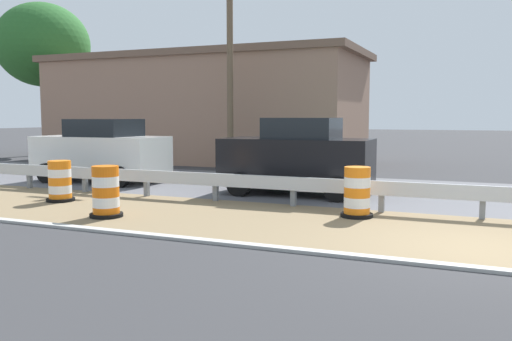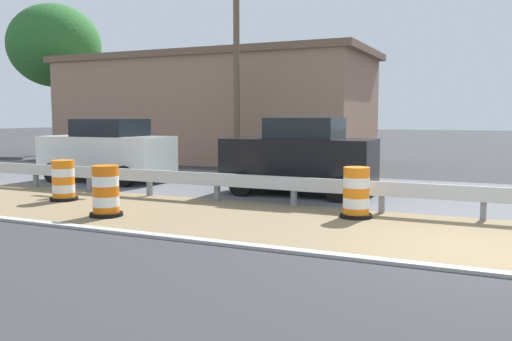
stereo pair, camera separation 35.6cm
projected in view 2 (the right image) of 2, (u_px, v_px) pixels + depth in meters
ground_plane at (479, 251)px, 8.51m from camera, size 160.00×160.00×0.00m
median_dirt_strip at (481, 240)px, 9.31m from camera, size 4.17×120.00×0.01m
far_lane_asphalt at (489, 198)px, 14.13m from camera, size 6.50×120.00×0.00m
curb_near_edge at (475, 273)px, 7.34m from camera, size 0.20×120.00×0.11m
traffic_barrel_nearest at (356, 195)px, 11.32m from camera, size 0.69×0.69×1.07m
traffic_barrel_close at (106, 193)px, 11.48m from camera, size 0.70×0.70×1.09m
traffic_barrel_mid at (63, 182)px, 13.65m from camera, size 0.70×0.70×1.03m
car_lead_far_lane at (300, 157)px, 14.58m from camera, size 2.09×4.07×2.09m
car_trailing_far_lane at (107, 150)px, 17.62m from camera, size 2.17×4.31×2.05m
roadside_shop_near at (213, 108)px, 25.95m from camera, size 6.30×15.22×5.02m
utility_pole_near at (236, 52)px, 20.43m from camera, size 0.24×1.80×8.79m
bush_roadside at (293, 158)px, 17.71m from camera, size 3.50×3.50×1.50m
tree_roadside at (55, 46)px, 29.57m from camera, size 4.99×4.99×8.24m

